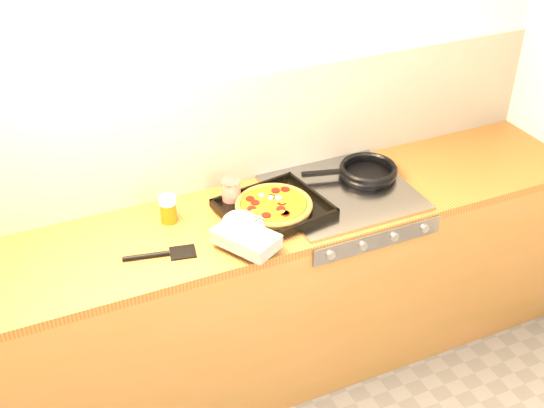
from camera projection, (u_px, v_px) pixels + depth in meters
name	position (u px, v px, depth m)	size (l,w,h in m)	color
room_shell	(222.00, 135.00, 2.94)	(3.20, 3.20, 3.20)	white
counter_run	(250.00, 298.00, 3.11)	(3.20, 0.62, 0.90)	#936038
stovetop	(342.00, 192.00, 3.01)	(0.60, 0.56, 0.02)	#939398
pizza_on_tray	(265.00, 214.00, 2.80)	(0.56, 0.54, 0.07)	black
frying_pan	(367.00, 171.00, 3.10)	(0.46, 0.32, 0.04)	black
tomato_can	(231.00, 193.00, 2.91)	(0.10, 0.10, 0.12)	maroon
juice_glass	(168.00, 209.00, 2.80)	(0.07, 0.07, 0.12)	#DF570D
wooden_spoon	(273.00, 187.00, 3.04)	(0.30, 0.07, 0.02)	#9B6941
black_spatula	(161.00, 254.00, 2.63)	(0.29, 0.11, 0.02)	black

